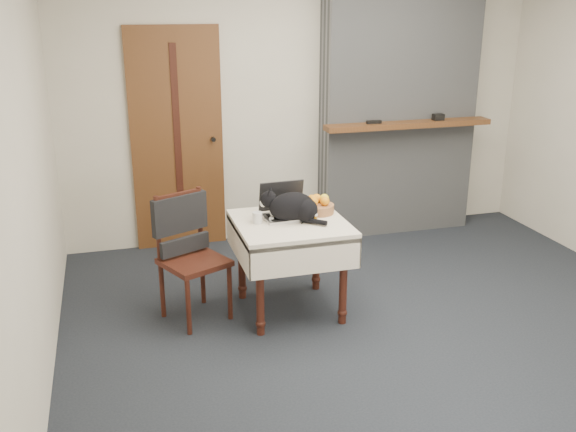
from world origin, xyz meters
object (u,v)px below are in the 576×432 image
(laptop, at_px, (285,208))
(chair, at_px, (186,239))
(fruit_basket, at_px, (318,206))
(pill_bottle, at_px, (315,218))
(side_table, at_px, (290,236))
(cream_jar, at_px, (257,218))
(door, at_px, (177,140))
(cat, at_px, (293,207))

(laptop, xyz_separation_m, chair, (-0.72, 0.03, -0.17))
(fruit_basket, bearing_deg, pill_bottle, -113.33)
(side_table, relative_size, cream_jar, 9.60)
(door, bearing_deg, side_table, -69.22)
(cream_jar, height_order, pill_bottle, cream_jar)
(cream_jar, bearing_deg, fruit_basket, 12.23)
(side_table, distance_m, chair, 0.74)
(side_table, relative_size, laptop, 2.26)
(pill_bottle, bearing_deg, cat, 145.81)
(side_table, relative_size, pill_bottle, 11.35)
(door, height_order, cream_jar, door)
(door, distance_m, fruit_basket, 1.71)
(laptop, height_order, chair, laptop)
(side_table, xyz_separation_m, cream_jar, (-0.24, 0.02, 0.15))
(pill_bottle, bearing_deg, laptop, 128.47)
(laptop, bearing_deg, cat, -78.80)
(cat, height_order, cream_jar, cat)
(fruit_basket, relative_size, chair, 0.25)
(chair, bearing_deg, cat, -36.15)
(door, bearing_deg, laptop, -68.03)
(laptop, distance_m, cat, 0.13)
(door, bearing_deg, pill_bottle, -65.67)
(laptop, relative_size, cream_jar, 4.26)
(side_table, bearing_deg, cat, 6.72)
(laptop, bearing_deg, pill_bottle, -54.26)
(laptop, relative_size, fruit_basket, 1.48)
(fruit_basket, distance_m, chair, 0.99)
(cream_jar, distance_m, pill_bottle, 0.41)
(cat, bearing_deg, fruit_basket, 50.26)
(cat, bearing_deg, chair, -169.23)
(chair, bearing_deg, laptop, -27.52)
(pill_bottle, xyz_separation_m, chair, (-0.88, 0.24, -0.15))
(fruit_basket, bearing_deg, chair, 178.59)
(cat, distance_m, fruit_basket, 0.27)
(fruit_basket, bearing_deg, laptop, -178.11)
(laptop, xyz_separation_m, cat, (0.03, -0.12, 0.04))
(door, relative_size, laptop, 5.78)
(side_table, height_order, chair, chair)
(cat, relative_size, pill_bottle, 6.42)
(cream_jar, xyz_separation_m, chair, (-0.49, 0.13, -0.15))
(cat, xyz_separation_m, fruit_basket, (0.23, 0.12, -0.05))
(chair, bearing_deg, fruit_basket, -26.33)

